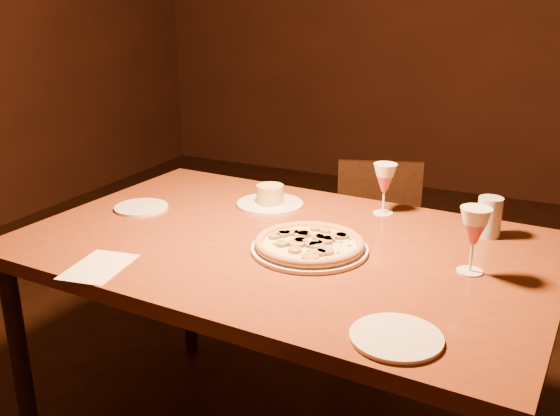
% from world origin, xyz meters
% --- Properties ---
extents(dining_table, '(1.57, 1.06, 0.82)m').
position_xyz_m(dining_table, '(-0.28, 0.13, 0.74)').
color(dining_table, brown).
rests_on(dining_table, floor).
extents(chair_far, '(0.48, 0.48, 0.79)m').
position_xyz_m(chair_far, '(-0.29, 1.13, 0.44)').
color(chair_far, black).
rests_on(chair_far, floor).
extents(pizza_plate, '(0.33, 0.33, 0.04)m').
position_xyz_m(pizza_plate, '(-0.18, 0.10, 0.83)').
color(pizza_plate, white).
rests_on(pizza_plate, dining_table).
extents(ramekin_saucer, '(0.23, 0.23, 0.07)m').
position_xyz_m(ramekin_saucer, '(-0.46, 0.40, 0.84)').
color(ramekin_saucer, white).
rests_on(ramekin_saucer, dining_table).
extents(wine_glass_far, '(0.08, 0.08, 0.17)m').
position_xyz_m(wine_glass_far, '(-0.09, 0.49, 0.90)').
color(wine_glass_far, '#BB504D').
rests_on(wine_glass_far, dining_table).
extents(wine_glass_right, '(0.08, 0.08, 0.18)m').
position_xyz_m(wine_glass_right, '(0.25, 0.15, 0.90)').
color(wine_glass_right, '#BB504D').
rests_on(wine_glass_right, dining_table).
extents(water_tumbler, '(0.07, 0.07, 0.12)m').
position_xyz_m(water_tumbler, '(0.25, 0.44, 0.88)').
color(water_tumbler, '#B2BCC2').
rests_on(water_tumbler, dining_table).
extents(side_plate_left, '(0.18, 0.18, 0.01)m').
position_xyz_m(side_plate_left, '(-0.84, 0.18, 0.82)').
color(side_plate_left, white).
rests_on(side_plate_left, dining_table).
extents(side_plate_near, '(0.20, 0.20, 0.01)m').
position_xyz_m(side_plate_near, '(0.17, -0.26, 0.82)').
color(side_plate_near, white).
rests_on(side_plate_near, dining_table).
extents(menu_card, '(0.17, 0.22, 0.00)m').
position_xyz_m(menu_card, '(-0.64, -0.25, 0.82)').
color(menu_card, white).
rests_on(menu_card, dining_table).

